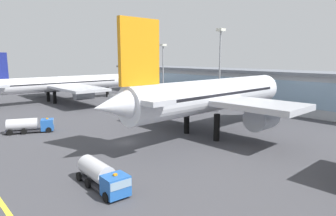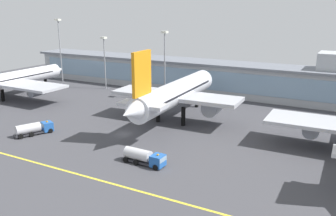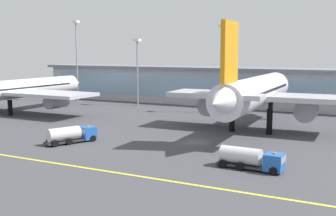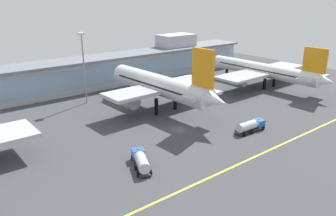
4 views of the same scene
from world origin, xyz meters
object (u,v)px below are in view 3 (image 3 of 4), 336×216
(airliner_near_right, at_px, (255,93))
(apron_light_mast_east, at_px, (222,55))
(apron_light_mast_west, at_px, (137,61))
(airliner_near_left, at_px, (11,90))
(apron_light_mast_centre, at_px, (77,49))
(fuel_tanker_truck, at_px, (252,159))
(service_truck_far, at_px, (73,134))

(airliner_near_right, bearing_deg, apron_light_mast_east, 33.38)
(apron_light_mast_west, xyz_separation_m, apron_light_mast_east, (27.13, -3.14, 1.71))
(airliner_near_left, height_order, apron_light_mast_west, apron_light_mast_west)
(airliner_near_left, relative_size, apron_light_mast_west, 2.78)
(airliner_near_left, bearing_deg, apron_light_mast_centre, 5.60)
(fuel_tanker_truck, relative_size, apron_light_mast_centre, 0.36)
(apron_light_mast_east, bearing_deg, apron_light_mast_west, 173.40)
(apron_light_mast_west, bearing_deg, apron_light_mast_centre, 176.15)
(apron_light_mast_east, bearing_deg, service_truck_far, -102.70)
(apron_light_mast_centre, relative_size, apron_light_mast_east, 1.13)
(airliner_near_right, distance_m, apron_light_mast_centre, 69.92)
(airliner_near_left, xyz_separation_m, service_truck_far, (37.42, -20.95, -4.40))
(fuel_tanker_truck, height_order, apron_light_mast_east, apron_light_mast_east)
(airliner_near_left, height_order, service_truck_far, airliner_near_left)
(fuel_tanker_truck, bearing_deg, service_truck_far, 178.40)
(airliner_near_left, distance_m, apron_light_mast_east, 54.58)
(apron_light_mast_west, relative_size, apron_light_mast_centre, 0.76)
(fuel_tanker_truck, bearing_deg, airliner_near_right, 107.95)
(fuel_tanker_truck, distance_m, service_truck_far, 32.56)
(apron_light_mast_west, bearing_deg, apron_light_mast_east, -6.60)
(airliner_near_right, bearing_deg, apron_light_mast_west, 58.66)
(apron_light_mast_centre, bearing_deg, fuel_tanker_truck, -35.98)
(airliner_near_right, distance_m, service_truck_far, 36.21)
(fuel_tanker_truck, xyz_separation_m, apron_light_mast_west, (-49.28, 51.19, 11.51))
(fuel_tanker_truck, distance_m, apron_light_mast_east, 54.54)
(apron_light_mast_west, xyz_separation_m, apron_light_mast_centre, (-23.41, 1.58, 3.35))
(apron_light_mast_east, bearing_deg, airliner_near_right, -54.46)
(fuel_tanker_truck, height_order, apron_light_mast_centre, apron_light_mast_centre)
(airliner_near_left, bearing_deg, service_truck_far, -119.01)
(fuel_tanker_truck, height_order, service_truck_far, same)
(fuel_tanker_truck, relative_size, apron_light_mast_west, 0.47)
(service_truck_far, bearing_deg, apron_light_mast_centre, 62.43)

